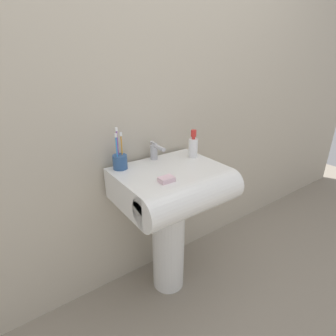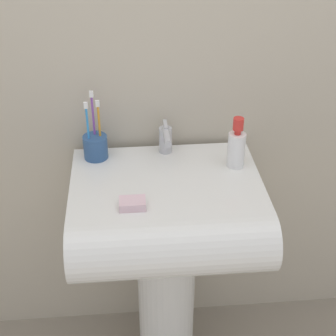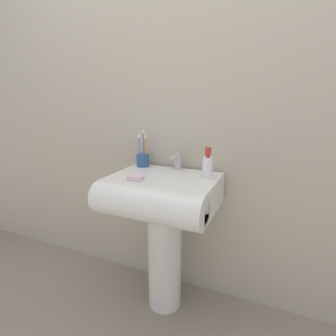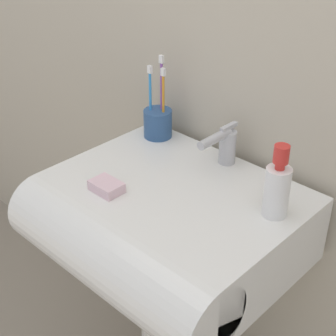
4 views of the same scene
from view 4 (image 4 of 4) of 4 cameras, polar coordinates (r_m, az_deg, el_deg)
The scene contains 6 objects.
sink_pedestal at distance 1.51m, azimuth 0.96°, elevation -17.86°, with size 0.20×0.20×0.64m, color white.
sink_basin at distance 1.20m, azimuth -0.83°, elevation -6.55°, with size 0.57×0.49×0.17m.
faucet at distance 1.25m, azimuth 6.28°, elevation 2.62°, with size 0.04×0.13×0.10m.
toothbrush_cup at distance 1.39m, azimuth -1.13°, elevation 5.17°, with size 0.08×0.08×0.22m.
soap_bottle at distance 1.08m, azimuth 11.99°, elevation -2.15°, with size 0.05×0.05×0.16m.
bar_soap at distance 1.17m, azimuth -6.82°, elevation -2.05°, with size 0.07×0.05×0.02m, color silver.
Camera 4 is at (0.67, -0.74, 1.46)m, focal length 55.00 mm.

